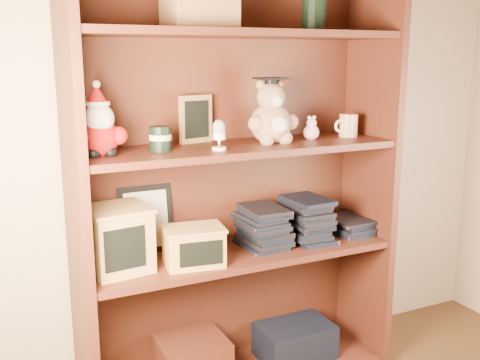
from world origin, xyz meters
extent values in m
cube|color=#C3AD8D|center=(0.00, 1.50, 1.25)|extent=(3.00, 0.04, 2.50)
cube|color=#512417|center=(-0.43, 1.30, 0.80)|extent=(0.03, 0.35, 1.60)
cube|color=#512417|center=(0.74, 1.30, 0.80)|extent=(0.03, 0.35, 1.60)
cube|color=#4B2114|center=(0.16, 1.47, 0.80)|extent=(1.20, 0.02, 1.60)
cube|color=#512417|center=(0.16, 1.30, 1.34)|extent=(1.14, 0.33, 0.02)
cube|color=black|center=(0.41, 1.30, 0.12)|extent=(0.30, 0.20, 0.14)
cube|color=#9E7547|center=(0.01, 1.30, 1.41)|extent=(0.22, 0.18, 0.12)
cylinder|color=black|center=(0.46, 1.30, 1.41)|extent=(0.09, 0.09, 0.11)
cube|color=#512417|center=(0.16, 1.30, 0.54)|extent=(1.14, 0.33, 0.02)
cube|color=#512417|center=(0.16, 1.30, 0.94)|extent=(1.14, 0.33, 0.02)
sphere|color=#A50F0F|center=(-0.34, 1.30, 1.01)|extent=(0.13, 0.13, 0.13)
sphere|color=#A50F0F|center=(-0.40, 1.28, 1.01)|extent=(0.06, 0.06, 0.06)
sphere|color=#A50F0F|center=(-0.29, 1.28, 1.01)|extent=(0.06, 0.06, 0.06)
sphere|color=black|center=(-0.37, 1.27, 0.96)|extent=(0.04, 0.04, 0.04)
sphere|color=black|center=(-0.32, 1.27, 0.96)|extent=(0.04, 0.04, 0.04)
sphere|color=white|center=(-0.34, 1.29, 1.07)|extent=(0.09, 0.09, 0.09)
sphere|color=#D8B293|center=(-0.34, 1.30, 1.09)|extent=(0.07, 0.07, 0.07)
cone|color=#A50F0F|center=(-0.34, 1.30, 1.14)|extent=(0.07, 0.07, 0.06)
sphere|color=white|center=(-0.34, 1.30, 1.18)|extent=(0.03, 0.03, 0.03)
cylinder|color=white|center=(-0.34, 1.30, 1.12)|extent=(0.08, 0.08, 0.01)
cylinder|color=black|center=(-0.14, 1.30, 0.99)|extent=(0.07, 0.07, 0.08)
cylinder|color=beige|center=(-0.14, 1.30, 1.00)|extent=(0.07, 0.07, 0.02)
cube|color=#9E7547|center=(0.03, 1.42, 1.04)|extent=(0.14, 0.05, 0.17)
cube|color=black|center=(0.03, 1.41, 1.04)|extent=(0.10, 0.03, 0.14)
cube|color=#9E7547|center=(0.03, 1.45, 0.96)|extent=(0.07, 0.07, 0.01)
cylinder|color=white|center=(0.04, 1.23, 0.96)|extent=(0.05, 0.05, 0.01)
cone|color=white|center=(0.04, 1.23, 0.98)|extent=(0.02, 0.02, 0.03)
cylinder|color=white|center=(0.04, 1.23, 1.00)|extent=(0.04, 0.04, 0.02)
ellipsoid|color=#A6B4C9|center=(0.04, 1.23, 1.03)|extent=(0.04, 0.04, 0.05)
sphere|color=tan|center=(0.28, 1.30, 1.02)|extent=(0.15, 0.15, 0.15)
sphere|color=white|center=(0.28, 1.24, 1.02)|extent=(0.06, 0.06, 0.06)
sphere|color=tan|center=(0.21, 1.28, 1.03)|extent=(0.06, 0.06, 0.06)
sphere|color=tan|center=(0.35, 1.28, 1.03)|extent=(0.06, 0.06, 0.06)
sphere|color=tan|center=(0.24, 1.26, 0.97)|extent=(0.05, 0.05, 0.05)
sphere|color=tan|center=(0.32, 1.26, 0.97)|extent=(0.05, 0.05, 0.05)
sphere|color=tan|center=(0.28, 1.30, 1.12)|extent=(0.10, 0.10, 0.10)
sphere|color=white|center=(0.28, 1.26, 1.11)|extent=(0.04, 0.04, 0.04)
sphere|color=tan|center=(0.24, 1.32, 1.16)|extent=(0.03, 0.03, 0.03)
sphere|color=tan|center=(0.32, 1.32, 1.16)|extent=(0.03, 0.03, 0.03)
cylinder|color=black|center=(0.28, 1.30, 1.17)|extent=(0.05, 0.05, 0.02)
cube|color=black|center=(0.28, 1.30, 1.18)|extent=(0.10, 0.10, 0.01)
cylinder|color=#A50F0F|center=(0.33, 1.28, 1.17)|extent=(0.00, 0.05, 0.03)
sphere|color=beige|center=(0.46, 1.30, 0.98)|extent=(0.06, 0.06, 0.06)
sphere|color=beige|center=(0.46, 1.30, 1.01)|extent=(0.04, 0.04, 0.04)
sphere|color=beige|center=(0.45, 1.30, 1.03)|extent=(0.02, 0.02, 0.02)
sphere|color=beige|center=(0.47, 1.30, 1.03)|extent=(0.02, 0.02, 0.02)
cylinder|color=silver|center=(0.63, 1.30, 0.99)|extent=(0.07, 0.07, 0.09)
torus|color=white|center=(0.59, 1.30, 0.99)|extent=(0.05, 0.01, 0.05)
cube|color=black|center=(-0.16, 1.45, 0.68)|extent=(0.20, 0.05, 0.25)
cube|color=beige|center=(-0.16, 1.43, 0.68)|extent=(0.16, 0.03, 0.21)
cube|color=tan|center=(-0.30, 1.30, 0.66)|extent=(0.22, 0.22, 0.21)
cube|color=black|center=(-0.30, 1.21, 0.66)|extent=(0.14, 0.02, 0.14)
cube|color=tan|center=(-0.30, 1.30, 0.77)|extent=(0.23, 0.23, 0.01)
cube|color=tan|center=(-0.05, 1.24, 0.61)|extent=(0.22, 0.17, 0.13)
cube|color=black|center=(-0.05, 1.17, 0.61)|extent=(0.15, 0.03, 0.08)
cube|color=tan|center=(-0.05, 1.24, 0.68)|extent=(0.23, 0.18, 0.01)
cube|color=black|center=(0.25, 1.30, 0.56)|extent=(0.14, 0.20, 0.02)
cube|color=black|center=(0.25, 1.30, 0.57)|extent=(0.14, 0.20, 0.02)
cube|color=black|center=(0.25, 1.30, 0.59)|extent=(0.14, 0.20, 0.02)
cube|color=black|center=(0.25, 1.30, 0.61)|extent=(0.14, 0.20, 0.02)
cube|color=black|center=(0.25, 1.30, 0.62)|extent=(0.14, 0.20, 0.02)
cube|color=black|center=(0.25, 1.30, 0.64)|extent=(0.14, 0.20, 0.02)
cube|color=black|center=(0.25, 1.30, 0.65)|extent=(0.14, 0.20, 0.02)
cube|color=black|center=(0.25, 1.30, 0.67)|extent=(0.14, 0.20, 0.02)
cube|color=black|center=(0.25, 1.30, 0.69)|extent=(0.14, 0.20, 0.02)
cube|color=black|center=(0.25, 1.30, 0.70)|extent=(0.14, 0.20, 0.02)
cube|color=black|center=(0.45, 1.30, 0.56)|extent=(0.14, 0.20, 0.02)
cube|color=black|center=(0.45, 1.30, 0.57)|extent=(0.14, 0.20, 0.02)
cube|color=black|center=(0.45, 1.30, 0.59)|extent=(0.14, 0.20, 0.02)
cube|color=black|center=(0.45, 1.30, 0.61)|extent=(0.14, 0.20, 0.02)
cube|color=black|center=(0.45, 1.30, 0.62)|extent=(0.14, 0.20, 0.02)
cube|color=black|center=(0.45, 1.30, 0.64)|extent=(0.14, 0.20, 0.02)
cube|color=black|center=(0.45, 1.30, 0.65)|extent=(0.14, 0.20, 0.02)
cube|color=black|center=(0.45, 1.30, 0.67)|extent=(0.14, 0.20, 0.02)
cube|color=black|center=(0.45, 1.30, 0.69)|extent=(0.14, 0.20, 0.02)
cube|color=black|center=(0.45, 1.30, 0.70)|extent=(0.14, 0.20, 0.02)
cube|color=black|center=(0.45, 1.30, 0.72)|extent=(0.14, 0.20, 0.02)
cube|color=black|center=(0.66, 1.30, 0.56)|extent=(0.14, 0.20, 0.02)
cube|color=black|center=(0.66, 1.30, 0.57)|extent=(0.14, 0.20, 0.02)
cube|color=black|center=(0.66, 1.30, 0.59)|extent=(0.14, 0.20, 0.02)
cube|color=black|center=(0.66, 1.30, 0.61)|extent=(0.14, 0.20, 0.02)
camera|label=1|loc=(-0.71, -0.49, 1.27)|focal=42.00mm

